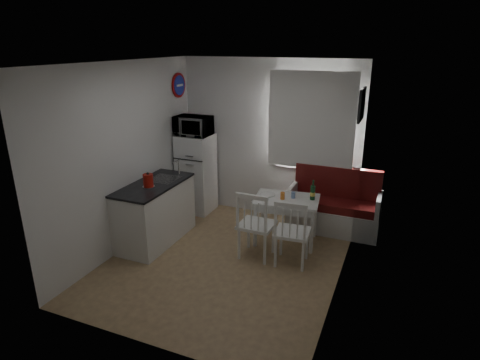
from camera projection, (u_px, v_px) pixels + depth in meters
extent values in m
cube|color=#8B6C4A|center=(226.00, 260.00, 5.47)|extent=(3.00, 3.50, 0.02)
cube|color=white|center=(223.00, 63.00, 4.62)|extent=(3.00, 3.50, 0.02)
cube|color=white|center=(269.00, 140.00, 6.57)|extent=(3.00, 0.02, 2.60)
cube|color=white|center=(141.00, 226.00, 3.52)|extent=(3.00, 0.02, 2.60)
cube|color=white|center=(127.00, 157.00, 5.59)|extent=(0.02, 3.50, 2.60)
cube|color=white|center=(346.00, 185.00, 4.50)|extent=(0.02, 3.50, 2.60)
cube|color=white|center=(312.00, 124.00, 6.19)|extent=(1.22, 0.06, 1.47)
cube|color=white|center=(311.00, 121.00, 6.11)|extent=(1.35, 0.02, 1.50)
cube|color=white|center=(155.00, 214.00, 5.90)|extent=(0.60, 1.30, 0.86)
cube|color=black|center=(153.00, 185.00, 5.75)|extent=(0.62, 1.32, 0.03)
cube|color=#99999E|center=(164.00, 182.00, 5.97)|extent=(0.40, 0.40, 0.10)
cylinder|color=silver|center=(179.00, 168.00, 6.01)|extent=(0.02, 0.02, 0.26)
cylinder|color=#19279B|center=(179.00, 85.00, 6.56)|extent=(0.03, 0.40, 0.40)
cube|color=black|center=(361.00, 105.00, 5.23)|extent=(0.04, 0.52, 0.42)
cube|color=white|center=(333.00, 219.00, 6.28)|extent=(1.39, 0.53, 0.39)
cube|color=maroon|center=(334.00, 204.00, 6.19)|extent=(1.33, 0.49, 0.13)
cube|color=maroon|center=(338.00, 182.00, 6.27)|extent=(1.33, 0.11, 0.49)
cube|color=white|center=(287.00, 200.00, 5.79)|extent=(0.99, 0.76, 0.04)
cube|color=white|center=(286.00, 204.00, 5.81)|extent=(0.89, 0.65, 0.11)
cylinder|color=white|center=(286.00, 221.00, 5.90)|extent=(0.05, 0.05, 0.65)
cube|color=white|center=(257.00, 225.00, 5.44)|extent=(0.47, 0.44, 0.04)
cube|color=white|center=(252.00, 213.00, 5.19)|extent=(0.44, 0.05, 0.48)
cube|color=white|center=(292.00, 232.00, 5.27)|extent=(0.48, 0.46, 0.04)
cube|color=white|center=(289.00, 221.00, 5.02)|extent=(0.42, 0.08, 0.46)
cube|color=white|center=(196.00, 173.00, 6.90)|extent=(0.54, 0.54, 1.36)
imported|color=white|center=(193.00, 126.00, 6.58)|extent=(0.58, 0.39, 0.32)
cylinder|color=#A6150D|center=(148.00, 181.00, 5.53)|extent=(0.17, 0.17, 0.22)
cylinder|color=orange|center=(283.00, 196.00, 5.74)|extent=(0.06, 0.06, 0.10)
cylinder|color=#7795CB|center=(293.00, 195.00, 5.78)|extent=(0.06, 0.06, 0.09)
cylinder|color=white|center=(268.00, 195.00, 5.90)|extent=(0.23, 0.23, 0.02)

